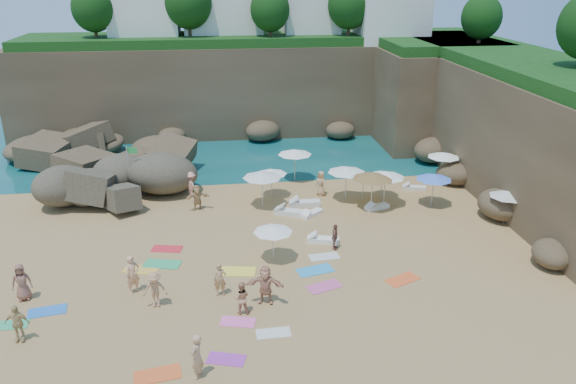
{
  "coord_description": "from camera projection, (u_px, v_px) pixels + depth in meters",
  "views": [
    {
      "loc": [
        -1.94,
        -27.65,
        14.31
      ],
      "look_at": [
        2.0,
        3.0,
        2.0
      ],
      "focal_mm": 35.0,
      "sensor_mm": 36.0,
      "label": 1
    }
  ],
  "objects": [
    {
      "name": "cliff_back",
      "position": [
        258.0,
        87.0,
        52.79
      ],
      "size": [
        44.0,
        8.0,
        8.0
      ],
      "primitive_type": "cube",
      "color": "brown",
      "rests_on": "ground"
    },
    {
      "name": "person_stand_0",
      "position": [
        133.0,
        274.0,
        26.35
      ],
      "size": [
        0.83,
        0.78,
        1.91
      ],
      "primitive_type": "imported",
      "rotation": [
        0.0,
        0.0,
        0.64
      ],
      "color": "#E1A076",
      "rests_on": "ground"
    },
    {
      "name": "lounger_2",
      "position": [
        377.0,
        207.0,
        35.92
      ],
      "size": [
        1.69,
        1.02,
        0.25
      ],
      "primitive_type": "cube",
      "rotation": [
        0.0,
        0.0,
        0.33
      ],
      "color": "white",
      "rests_on": "ground"
    },
    {
      "name": "lounger_3",
      "position": [
        323.0,
        240.0,
        31.51
      ],
      "size": [
        1.88,
        0.99,
        0.28
      ],
      "primitive_type": "cube",
      "rotation": [
        0.0,
        0.0,
        -0.23
      ],
      "color": "white",
      "rests_on": "ground"
    },
    {
      "name": "person_stand_5",
      "position": [
        197.0,
        197.0,
        35.54
      ],
      "size": [
        1.61,
        0.76,
        1.67
      ],
      "primitive_type": "imported",
      "rotation": [
        0.0,
        0.0,
        0.21
      ],
      "color": "tan",
      "rests_on": "ground"
    },
    {
      "name": "person_stand_4",
      "position": [
        321.0,
        183.0,
        37.83
      ],
      "size": [
        0.8,
        0.96,
        1.72
      ],
      "primitive_type": "imported",
      "rotation": [
        0.0,
        0.0,
        -1.09
      ],
      "color": "tan",
      "rests_on": "ground"
    },
    {
      "name": "person_stand_1",
      "position": [
        241.0,
        298.0,
        24.79
      ],
      "size": [
        0.82,
        0.67,
        1.55
      ],
      "primitive_type": "imported",
      "rotation": [
        0.0,
        0.0,
        3.03
      ],
      "color": "tan",
      "rests_on": "ground"
    },
    {
      "name": "towel_1",
      "position": [
        238.0,
        322.0,
        24.42
      ],
      "size": [
        1.66,
        1.11,
        0.03
      ],
      "primitive_type": "cube",
      "rotation": [
        0.0,
        0.0,
        -0.24
      ],
      "color": "pink",
      "rests_on": "ground"
    },
    {
      "name": "towel_10",
      "position": [
        403.0,
        279.0,
        27.74
      ],
      "size": [
        1.89,
        1.47,
        0.03
      ],
      "primitive_type": "cube",
      "rotation": [
        0.0,
        0.0,
        0.43
      ],
      "color": "#FD5D27",
      "rests_on": "ground"
    },
    {
      "name": "towel_6",
      "position": [
        226.0,
        359.0,
        22.08
      ],
      "size": [
        1.65,
        1.14,
        0.03
      ],
      "primitive_type": "cube",
      "rotation": [
        0.0,
        0.0,
        -0.28
      ],
      "color": "purple",
      "rests_on": "ground"
    },
    {
      "name": "marina_masts",
      "position": [
        68.0,
        92.0,
        55.58
      ],
      "size": [
        3.1,
        0.1,
        6.0
      ],
      "color": "white",
      "rests_on": "ground"
    },
    {
      "name": "parasol_3",
      "position": [
        444.0,
        155.0,
        39.97
      ],
      "size": [
        2.28,
        2.28,
        2.16
      ],
      "color": "silver",
      "rests_on": "ground"
    },
    {
      "name": "towel_9",
      "position": [
        324.0,
        287.0,
        27.13
      ],
      "size": [
        1.88,
        1.39,
        0.03
      ],
      "primitive_type": "cube",
      "rotation": [
        0.0,
        0.0,
        0.36
      ],
      "color": "#DA5493",
      "rests_on": "ground"
    },
    {
      "name": "parasol_10",
      "position": [
        434.0,
        177.0,
        35.73
      ],
      "size": [
        2.29,
        2.29,
        2.16
      ],
      "color": "silver",
      "rests_on": "ground"
    },
    {
      "name": "cliff_corner",
      "position": [
        431.0,
        93.0,
        49.96
      ],
      "size": [
        10.0,
        12.0,
        8.0
      ],
      "primitive_type": "cube",
      "color": "brown",
      "rests_on": "ground"
    },
    {
      "name": "towel_12",
      "position": [
        236.0,
        271.0,
        28.49
      ],
      "size": [
        2.09,
        1.29,
        0.03
      ],
      "primitive_type": "cube",
      "rotation": [
        0.0,
        0.0,
        -0.17
      ],
      "color": "#FDE642",
      "rests_on": "ground"
    },
    {
      "name": "seawater",
      "position": [
        236.0,
        116.0,
        58.64
      ],
      "size": [
        120.0,
        120.0,
        0.0
      ],
      "primitive_type": "plane",
      "color": "#0C4751",
      "rests_on": "ground"
    },
    {
      "name": "person_lie_4",
      "position": [
        221.0,
        291.0,
        26.38
      ],
      "size": [
        0.63,
        1.63,
        0.39
      ],
      "primitive_type": "imported",
      "rotation": [
        0.0,
        0.0,
        0.03
      ],
      "color": "tan",
      "rests_on": "ground"
    },
    {
      "name": "parasol_8",
      "position": [
        364.0,
        175.0,
        36.88
      ],
      "size": [
        1.96,
        1.96,
        1.85
      ],
      "color": "silver",
      "rests_on": "ground"
    },
    {
      "name": "parasol_2",
      "position": [
        295.0,
        152.0,
        40.12
      ],
      "size": [
        2.44,
        2.44,
        2.31
      ],
      "color": "silver",
      "rests_on": "ground"
    },
    {
      "name": "towel_0",
      "position": [
        47.0,
        311.0,
        25.18
      ],
      "size": [
        1.76,
        1.09,
        0.03
      ],
      "primitive_type": "cube",
      "rotation": [
        0.0,
        0.0,
        0.17
      ],
      "color": "blue",
      "rests_on": "ground"
    },
    {
      "name": "parasol_6",
      "position": [
        373.0,
        176.0,
        35.11
      ],
      "size": [
        2.61,
        2.61,
        2.46
      ],
      "color": "silver",
      "rests_on": "ground"
    },
    {
      "name": "person_stand_6",
      "position": [
        197.0,
        356.0,
        20.81
      ],
      "size": [
        0.69,
        0.8,
        1.86
      ],
      "primitive_type": "imported",
      "rotation": [
        0.0,
        0.0,
        4.27
      ],
      "color": "tan",
      "rests_on": "ground"
    },
    {
      "name": "person_lie_1",
      "position": [
        20.0,
        337.0,
        23.12
      ],
      "size": [
        1.08,
        1.72,
        0.41
      ],
      "primitive_type": "imported",
      "rotation": [
        0.0,
        0.0,
        -0.06
      ],
      "color": "tan",
      "rests_on": "ground"
    },
    {
      "name": "person_lie_0",
      "position": [
        156.0,
        302.0,
        25.47
      ],
      "size": [
        1.13,
        1.72,
        0.45
      ],
      "primitive_type": "imported",
      "rotation": [
        0.0,
        0.0,
        0.02
      ],
      "color": "tan",
      "rests_on": "ground"
    },
    {
      "name": "cliff_right",
      "position": [
        520.0,
        128.0,
        39.14
      ],
      "size": [
        8.0,
        30.0,
        8.0
      ],
      "primitive_type": "cube",
      "color": "brown",
      "rests_on": "ground"
    },
    {
      "name": "rock_promontory",
      "position": [
        105.0,
        163.0,
        44.44
      ],
      "size": [
        12.0,
        7.0,
        2.0
      ],
      "primitive_type": null,
      "color": "brown",
      "rests_on": "ground"
    },
    {
      "name": "parasol_4",
      "position": [
        385.0,
        174.0,
        35.71
      ],
      "size": [
        2.46,
        2.46,
        2.33
      ],
      "color": "silver",
      "rests_on": "ground"
    },
    {
      "name": "person_lie_2",
      "position": [
        24.0,
        295.0,
        26.01
      ],
      "size": [
        1.23,
        1.93,
        0.48
      ],
      "primitive_type": "imported",
      "rotation": [
        0.0,
        0.0,
        0.22
      ],
      "color": "brown",
      "rests_on": "ground"
    },
    {
      "name": "clifftop_trees",
      "position": [
        296.0,
        9.0,
        45.38
      ],
      "size": [
        35.6,
        23.82,
        4.4
      ],
      "color": "#11380F",
      "rests_on": "ground"
    },
    {
      "name": "flag_pole",
      "position": [
        130.0,
        165.0,
        36.91
      ],
      "size": [
        0.7,
        0.15,
        3.59
      ],
      "color": "silver",
      "rests_on": "ground"
    },
    {
      "name": "towel_7",
      "position": [
        167.0,
        249.0,
        30.79
      ],
      "size": [
        1.77,
        1.13,
        0.03
      ],
      "primitive_type": "cube",
      "rotation": [
        0.0,
        0.0,
        -0.2
      ],
      "color": "red",
      "rests_on": "ground"
    },
    {
      "name": "lounger_1",
      "position": [
        291.0,
        212.0,
        35.04
      ],
      "size": [
        2.13,
        1.43,
        0.32
      ],
      "primitive_type": "cube",
      "rotation": [
        0.0,
        0.0,
        -0.41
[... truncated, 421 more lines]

